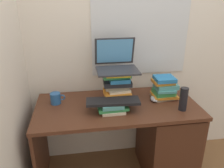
{
  "coord_description": "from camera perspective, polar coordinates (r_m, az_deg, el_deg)",
  "views": [
    {
      "loc": [
        -0.31,
        -1.7,
        1.65
      ],
      "look_at": [
        -0.04,
        0.03,
        0.92
      ],
      "focal_mm": 36.78,
      "sensor_mm": 36.0,
      "label": 1
    }
  ],
  "objects": [
    {
      "name": "keyboard",
      "position": [
        1.81,
        0.23,
        -4.32
      ],
      "size": [
        0.43,
        0.17,
        0.02
      ],
      "primitive_type": "cube",
      "rotation": [
        0.0,
        0.0,
        -0.07
      ],
      "color": "black",
      "rests_on": "book_stack_keyboard_riser"
    },
    {
      "name": "wall_left",
      "position": [
        1.8,
        -24.62,
        9.34
      ],
      "size": [
        0.05,
        6.0,
        2.6
      ],
      "primitive_type": "cube",
      "color": "beige",
      "rests_on": "ground"
    },
    {
      "name": "laptop",
      "position": [
        1.93,
        1.07,
        5.43
      ],
      "size": [
        0.34,
        0.31,
        0.25
      ],
      "color": "#2D2D33",
      "rests_on": "book_stack_tall"
    },
    {
      "name": "water_bottle",
      "position": [
        1.91,
        17.35,
        -3.6
      ],
      "size": [
        0.06,
        0.06,
        0.19
      ],
      "primitive_type": "cylinder",
      "color": "black",
      "rests_on": "desk"
    },
    {
      "name": "book_stack_keyboard_riser",
      "position": [
        1.83,
        0.1,
        -5.69
      ],
      "size": [
        0.25,
        0.17,
        0.08
      ],
      "color": "beige",
      "rests_on": "desk"
    },
    {
      "name": "book_stack_tall",
      "position": [
        1.94,
        1.34,
        -0.74
      ],
      "size": [
        0.25,
        0.21,
        0.28
      ],
      "color": "#B22D33",
      "rests_on": "desk"
    },
    {
      "name": "desk",
      "position": [
        2.19,
        10.5,
        -12.6
      ],
      "size": [
        1.37,
        0.65,
        0.74
      ],
      "color": "#4C2819",
      "rests_on": "ground"
    },
    {
      "name": "computer_mouse",
      "position": [
        2.04,
        10.4,
        -3.69
      ],
      "size": [
        0.06,
        0.1,
        0.04
      ],
      "primitive_type": "ellipsoid",
      "color": "#A5A8AD",
      "rests_on": "desk"
    },
    {
      "name": "wall_back",
      "position": [
        2.12,
        -0.28,
        13.05
      ],
      "size": [
        6.0,
        0.06,
        2.6
      ],
      "color": "silver",
      "rests_on": "ground"
    },
    {
      "name": "book_stack_side",
      "position": [
        2.08,
        12.85,
        -0.94
      ],
      "size": [
        0.22,
        0.2,
        0.2
      ],
      "color": "gray",
      "rests_on": "desk"
    },
    {
      "name": "mug",
      "position": [
        2.01,
        -13.81,
        -3.48
      ],
      "size": [
        0.13,
        0.09,
        0.1
      ],
      "color": "#265999",
      "rests_on": "desk"
    }
  ]
}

